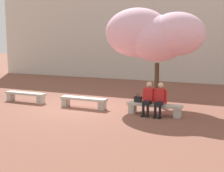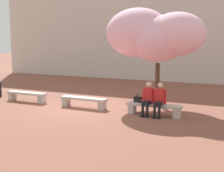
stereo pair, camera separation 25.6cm
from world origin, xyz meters
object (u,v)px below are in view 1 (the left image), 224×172
(stone_bench_west_end, at_px, (25,95))
(cherry_tree_main, at_px, (154,35))
(stone_bench_near_west, at_px, (83,101))
(handbag, at_px, (138,99))
(stone_bench_center, at_px, (154,107))
(person_seated_right, at_px, (160,98))
(person_seated_left, at_px, (148,97))

(stone_bench_west_end, relative_size, cherry_tree_main, 0.48)
(stone_bench_west_end, distance_m, stone_bench_near_west, 3.17)
(handbag, bearing_deg, stone_bench_west_end, -179.78)
(stone_bench_west_end, relative_size, stone_bench_center, 1.00)
(stone_bench_west_end, relative_size, person_seated_right, 1.67)
(person_seated_left, height_order, handbag, person_seated_left)
(person_seated_right, bearing_deg, stone_bench_near_west, 179.10)
(handbag, bearing_deg, cherry_tree_main, 90.79)
(stone_bench_center, bearing_deg, handbag, 178.17)
(stone_bench_west_end, distance_m, cherry_tree_main, 6.60)
(person_seated_right, relative_size, handbag, 3.81)
(stone_bench_near_west, height_order, person_seated_left, person_seated_left)
(cherry_tree_main, bearing_deg, stone_bench_west_end, -160.52)
(person_seated_right, bearing_deg, handbag, 175.29)
(stone_bench_near_west, relative_size, handbag, 6.36)
(cherry_tree_main, bearing_deg, stone_bench_near_west, -141.03)
(stone_bench_near_west, bearing_deg, person_seated_right, -0.90)
(stone_bench_west_end, bearing_deg, person_seated_right, -0.47)
(stone_bench_west_end, bearing_deg, cherry_tree_main, 19.48)
(stone_bench_center, relative_size, cherry_tree_main, 0.48)
(stone_bench_west_end, xyz_separation_m, stone_bench_center, (6.35, 0.00, 0.00))
(stone_bench_west_end, xyz_separation_m, person_seated_right, (6.58, -0.05, 0.39))
(stone_bench_center, relative_size, person_seated_left, 1.67)
(stone_bench_west_end, height_order, cherry_tree_main, cherry_tree_main)
(person_seated_left, xyz_separation_m, cherry_tree_main, (-0.48, 2.05, 2.41))
(stone_bench_near_west, xyz_separation_m, stone_bench_center, (3.17, 0.00, 0.00))
(stone_bench_near_west, height_order, stone_bench_center, same)
(cherry_tree_main, bearing_deg, handbag, -89.21)
(handbag, bearing_deg, stone_bench_near_west, -179.50)
(stone_bench_near_west, relative_size, stone_bench_center, 1.00)
(stone_bench_west_end, relative_size, stone_bench_near_west, 1.00)
(person_seated_right, bearing_deg, cherry_tree_main, 114.68)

